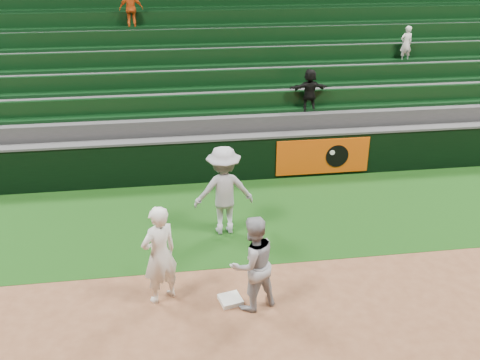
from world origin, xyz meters
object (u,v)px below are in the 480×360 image
at_px(first_base, 230,300).
at_px(baserunner, 253,264).
at_px(first_baseman, 159,255).
at_px(base_coach, 224,191).

bearing_deg(first_base, baserunner, -23.26).
height_order(first_baseman, base_coach, base_coach).
distance_m(first_base, base_coach, 2.75).
relative_size(first_base, baserunner, 0.21).
xyz_separation_m(first_base, baserunner, (0.38, -0.16, 0.86)).
relative_size(first_base, first_baseman, 0.20).
height_order(first_base, first_baseman, first_baseman).
relative_size(first_base, base_coach, 0.19).
bearing_deg(baserunner, base_coach, -107.30).
bearing_deg(first_baseman, first_base, 135.11).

